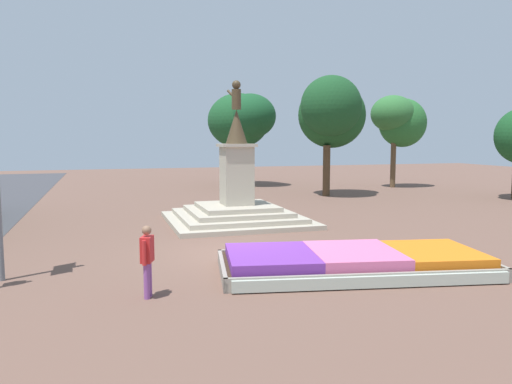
% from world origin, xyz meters
% --- Properties ---
extents(ground_plane, '(87.59, 87.59, 0.00)m').
position_xyz_m(ground_plane, '(0.00, 0.00, 0.00)').
color(ground_plane, brown).
extents(flower_planter, '(7.28, 4.18, 0.57)m').
position_xyz_m(flower_planter, '(2.33, -2.92, 0.26)').
color(flower_planter, '#38281C').
rests_on(flower_planter, ground_plane).
extents(statue_monument, '(5.50, 5.50, 5.72)m').
position_xyz_m(statue_monument, '(1.47, 5.35, 0.85)').
color(statue_monument, '#B0A691').
rests_on(statue_monument, ground_plane).
extents(pedestrian_with_handbag, '(0.33, 0.54, 1.57)m').
position_xyz_m(pedestrian_with_handbag, '(-2.87, -3.46, 0.90)').
color(pedestrian_with_handbag, '#8C4C99').
rests_on(pedestrian_with_handbag, ground_plane).
extents(park_tree_far_left, '(4.49, 4.59, 7.03)m').
position_xyz_m(park_tree_far_left, '(9.38, 13.09, 4.99)').
color(park_tree_far_left, '#4C3823').
rests_on(park_tree_far_left, ground_plane).
extents(park_tree_far_right, '(4.65, 5.24, 6.67)m').
position_xyz_m(park_tree_far_right, '(6.04, 20.80, 4.80)').
color(park_tree_far_right, brown).
rests_on(park_tree_far_right, ground_plane).
extents(park_tree_street_side, '(4.17, 3.05, 6.38)m').
position_xyz_m(park_tree_street_side, '(16.14, 16.42, 4.72)').
color(park_tree_street_side, brown).
rests_on(park_tree_street_side, ground_plane).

